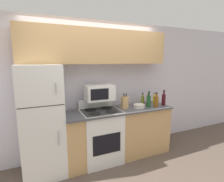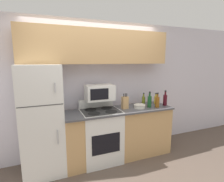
% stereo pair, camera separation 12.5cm
% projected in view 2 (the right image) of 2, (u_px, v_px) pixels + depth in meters
% --- Properties ---
extents(ground_plane, '(12.00, 12.00, 0.00)m').
position_uv_depth(ground_plane, '(109.00, 168.00, 3.00)').
color(ground_plane, brown).
extents(wall_back, '(8.00, 0.05, 2.55)m').
position_uv_depth(wall_back, '(96.00, 89.00, 3.41)').
color(wall_back, silver).
rests_on(wall_back, ground_plane).
extents(lower_cabinets, '(2.01, 0.60, 0.94)m').
position_uv_depth(lower_cabinets, '(119.00, 133.00, 3.29)').
color(lower_cabinets, tan).
rests_on(lower_cabinets, ground_plane).
extents(refrigerator, '(0.63, 0.68, 1.76)m').
position_uv_depth(refrigerator, '(42.00, 120.00, 2.78)').
color(refrigerator, white).
rests_on(refrigerator, ground_plane).
extents(upper_cabinets, '(2.64, 0.35, 0.59)m').
position_uv_depth(upper_cabinets, '(98.00, 47.00, 3.09)').
color(upper_cabinets, tan).
rests_on(upper_cabinets, refrigerator).
extents(stove, '(0.68, 0.58, 1.11)m').
position_uv_depth(stove, '(101.00, 135.00, 3.14)').
color(stove, white).
rests_on(stove, ground_plane).
extents(microwave, '(0.50, 0.31, 0.27)m').
position_uv_depth(microwave, '(100.00, 93.00, 3.13)').
color(microwave, white).
rests_on(microwave, stove).
extents(knife_block, '(0.11, 0.09, 0.29)m').
position_uv_depth(knife_block, '(125.00, 103.00, 3.22)').
color(knife_block, tan).
rests_on(knife_block, lower_cabinets).
extents(bowl, '(0.22, 0.22, 0.07)m').
position_uv_depth(bowl, '(140.00, 106.00, 3.27)').
color(bowl, silver).
rests_on(bowl, lower_cabinets).
extents(bottle_wine_red, '(0.08, 0.08, 0.30)m').
position_uv_depth(bottle_wine_red, '(165.00, 100.00, 3.45)').
color(bottle_wine_red, '#470F19').
rests_on(bottle_wine_red, lower_cabinets).
extents(bottle_cooking_spray, '(0.06, 0.06, 0.22)m').
position_uv_depth(bottle_cooking_spray, '(156.00, 100.00, 3.59)').
color(bottle_cooking_spray, gold).
rests_on(bottle_cooking_spray, lower_cabinets).
extents(bottle_wine_green, '(0.08, 0.08, 0.30)m').
position_uv_depth(bottle_wine_green, '(150.00, 101.00, 3.32)').
color(bottle_wine_green, '#194C23').
rests_on(bottle_wine_green, lower_cabinets).
extents(bottle_whiskey, '(0.08, 0.08, 0.28)m').
position_uv_depth(bottle_whiskey, '(157.00, 102.00, 3.31)').
color(bottle_whiskey, brown).
rests_on(bottle_whiskey, lower_cabinets).
extents(bottle_hot_sauce, '(0.05, 0.05, 0.20)m').
position_uv_depth(bottle_hot_sauce, '(149.00, 100.00, 3.57)').
color(bottle_hot_sauce, red).
rests_on(bottle_hot_sauce, lower_cabinets).
extents(bottle_olive_oil, '(0.06, 0.06, 0.26)m').
position_uv_depth(bottle_olive_oil, '(143.00, 101.00, 3.41)').
color(bottle_olive_oil, '#5B6619').
rests_on(bottle_olive_oil, lower_cabinets).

